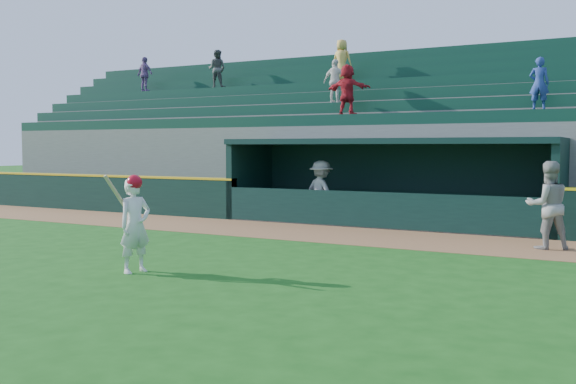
# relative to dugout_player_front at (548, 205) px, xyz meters

# --- Properties ---
(ground) EXTENTS (120.00, 120.00, 0.00)m
(ground) POSITION_rel_dugout_player_front_xyz_m (-4.61, -4.93, -0.96)
(ground) COLOR #164D13
(ground) RESTS_ON ground
(warning_track) EXTENTS (40.00, 3.00, 0.01)m
(warning_track) POSITION_rel_dugout_player_front_xyz_m (-4.61, -0.03, -0.95)
(warning_track) COLOR brown
(warning_track) RESTS_ON ground
(field_wall_left) EXTENTS (15.50, 0.30, 1.20)m
(field_wall_left) POSITION_rel_dugout_player_front_xyz_m (-16.86, 1.62, -0.36)
(field_wall_left) COLOR black
(field_wall_left) RESTS_ON ground
(wall_stripe_left) EXTENTS (15.50, 0.32, 0.06)m
(wall_stripe_left) POSITION_rel_dugout_player_front_xyz_m (-16.86, 1.62, 0.27)
(wall_stripe_left) COLOR yellow
(wall_stripe_left) RESTS_ON field_wall_left
(dugout_player_front) EXTENTS (1.15, 1.05, 1.92)m
(dugout_player_front) POSITION_rel_dugout_player_front_xyz_m (0.00, 0.00, 0.00)
(dugout_player_front) COLOR gray
(dugout_player_front) RESTS_ON ground
(dugout_player_inside) EXTENTS (1.35, 1.08, 1.82)m
(dugout_player_inside) POSITION_rel_dugout_player_front_xyz_m (-6.41, 2.12, -0.05)
(dugout_player_inside) COLOR #A8A7A2
(dugout_player_inside) RESTS_ON ground
(dugout) EXTENTS (9.40, 2.80, 2.46)m
(dugout) POSITION_rel_dugout_player_front_xyz_m (-4.61, 3.08, 0.40)
(dugout) COLOR slate
(dugout) RESTS_ON ground
(stands) EXTENTS (34.50, 6.25, 7.12)m
(stands) POSITION_rel_dugout_player_front_xyz_m (-4.62, 7.64, 1.43)
(stands) COLOR slate
(stands) RESTS_ON ground
(batter_at_plate) EXTENTS (0.59, 0.81, 1.75)m
(batter_at_plate) POSITION_rel_dugout_player_front_xyz_m (-6.13, -6.22, -0.08)
(batter_at_plate) COLOR silver
(batter_at_plate) RESTS_ON ground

